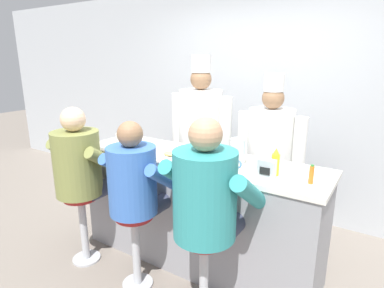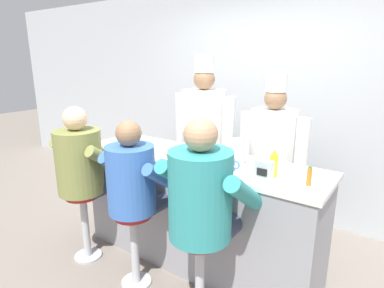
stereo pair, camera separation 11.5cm
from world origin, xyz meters
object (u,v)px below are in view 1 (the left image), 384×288
diner_seated_teal (208,198)px  cook_in_whites_near (201,135)px  cereal_bowl (132,146)px  mustard_bottle_yellow (275,163)px  ketchup_bottle_red (200,151)px  coffee_mug_blue (232,164)px  napkin_dispenser_chrome (267,170)px  cook_in_whites_far (269,155)px  water_pitcher_clear (238,151)px  breakfast_plate (170,156)px  coffee_mug_white (120,138)px  diner_seated_olive (81,167)px  hot_sauce_bottle_orange (311,175)px  diner_seated_blue (136,184)px

diner_seated_teal → cook_in_whites_near: size_ratio=0.80×
cook_in_whites_near → cereal_bowl: bearing=-110.9°
mustard_bottle_yellow → cereal_bowl: (-1.39, -0.04, -0.07)m
ketchup_bottle_red → cereal_bowl: bearing=176.0°
coffee_mug_blue → napkin_dispenser_chrome: napkin_dispenser_chrome is taller
cook_in_whites_far → diner_seated_teal: bearing=-90.6°
water_pitcher_clear → diner_seated_teal: size_ratio=0.14×
mustard_bottle_yellow → cereal_bowl: 1.39m
breakfast_plate → napkin_dispenser_chrome: 0.89m
cereal_bowl → coffee_mug_white: 0.26m
cook_in_whites_near → cook_in_whites_far: 0.81m
cook_in_whites_far → diner_seated_olive: bearing=-137.9°
diner_seated_olive → hot_sauce_bottle_orange: bearing=13.4°
water_pitcher_clear → hot_sauce_bottle_orange: bearing=-13.0°
ketchup_bottle_red → water_pitcher_clear: 0.31m
cook_in_whites_near → water_pitcher_clear: bearing=-40.3°
cook_in_whites_near → breakfast_plate: bearing=-77.2°
ketchup_bottle_red → cereal_bowl: 0.80m
ketchup_bottle_red → napkin_dispenser_chrome: ketchup_bottle_red is taller
mustard_bottle_yellow → breakfast_plate: bearing=-175.4°
breakfast_plate → diner_seated_blue: bearing=-96.1°
cereal_bowl → diner_seated_olive: bearing=-116.0°
mustard_bottle_yellow → coffee_mug_blue: (-0.32, -0.07, -0.05)m
hot_sauce_bottle_orange → cook_in_whites_near: 1.55m
cereal_bowl → cook_in_whites_far: bearing=34.3°
diner_seated_blue → cook_in_whites_near: cook_in_whites_near is taller
cook_in_whites_near → cook_in_whites_far: cook_in_whites_near is taller
breakfast_plate → cook_in_whites_near: cook_in_whites_near is taller
mustard_bottle_yellow → cook_in_whites_far: bearing=112.1°
coffee_mug_blue → diner_seated_olive: diner_seated_olive is taller
breakfast_plate → diner_seated_olive: 0.80m
diner_seated_teal → water_pitcher_clear: bearing=95.5°
mustard_bottle_yellow → diner_seated_teal: (-0.30, -0.47, -0.17)m
cook_in_whites_near → diner_seated_olive: bearing=-112.8°
cook_in_whites_near → mustard_bottle_yellow: bearing=-34.1°
cereal_bowl → coffee_mug_blue: size_ratio=1.19×
mustard_bottle_yellow → cook_in_whites_far: size_ratio=0.12×
breakfast_plate → coffee_mug_white: coffee_mug_white is taller
napkin_dispenser_chrome → diner_seated_blue: size_ratio=0.11×
water_pitcher_clear → cook_in_whites_near: 0.97m
ketchup_bottle_red → hot_sauce_bottle_orange: ketchup_bottle_red is taller
coffee_mug_white → diner_seated_blue: diner_seated_blue is taller
diner_seated_teal → cook_in_whites_far: 1.18m
ketchup_bottle_red → cereal_bowl: (-0.80, 0.06, -0.09)m
water_pitcher_clear → breakfast_plate: 0.59m
mustard_bottle_yellow → diner_seated_olive: size_ratio=0.14×
breakfast_plate → coffee_mug_white: (-0.72, 0.13, 0.04)m
napkin_dispenser_chrome → cook_in_whites_far: cook_in_whites_far is taller
ketchup_bottle_red → coffee_mug_blue: size_ratio=1.79×
hot_sauce_bottle_orange → breakfast_plate: bearing=-177.8°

